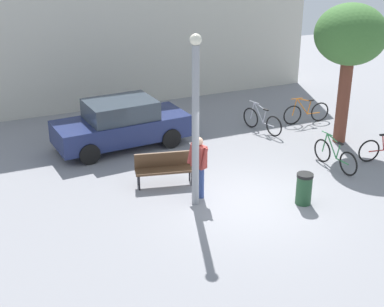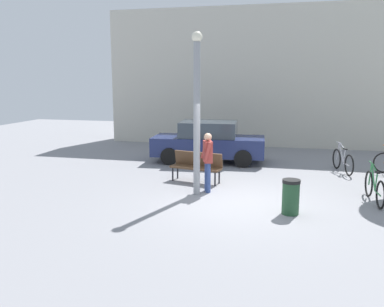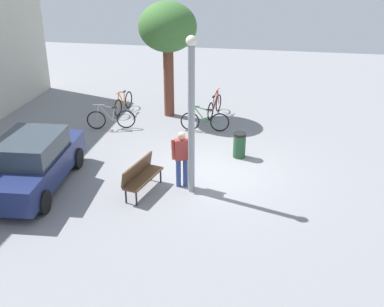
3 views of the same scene
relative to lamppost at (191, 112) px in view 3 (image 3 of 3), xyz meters
The scene contains 11 objects.
ground_plane 2.71m from the lamppost, 20.18° to the right, with size 36.00×36.00×0.00m, color gray.
lamppost is the anchor object (origin of this frame).
person_by_lamppost 1.44m from the lamppost, 53.43° to the left, with size 0.43×0.63×1.67m.
park_bench 2.29m from the lamppost, 102.93° to the left, with size 1.67×0.82×0.92m.
plaza_tree 6.51m from the lamppost, 18.37° to the left, with size 2.21×2.21×4.45m.
bicycle_silver 6.03m from the lamppost, 42.26° to the left, with size 0.53×1.76×0.97m.
bicycle_orange 7.54m from the lamppost, 32.94° to the left, with size 1.81×0.21×0.97m.
bicycle_red 6.69m from the lamppost, ahead, with size 1.80×0.33×0.97m.
bicycle_green 5.03m from the lamppost, ahead, with size 0.20×1.81×0.97m.
parked_car_navy 4.76m from the lamppost, 97.34° to the left, with size 4.32×2.07×1.55m.
trash_bin 3.37m from the lamppost, 23.90° to the right, with size 0.42×0.42×0.84m.
Camera 3 is at (-12.85, -1.66, 6.49)m, focal length 44.22 mm.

